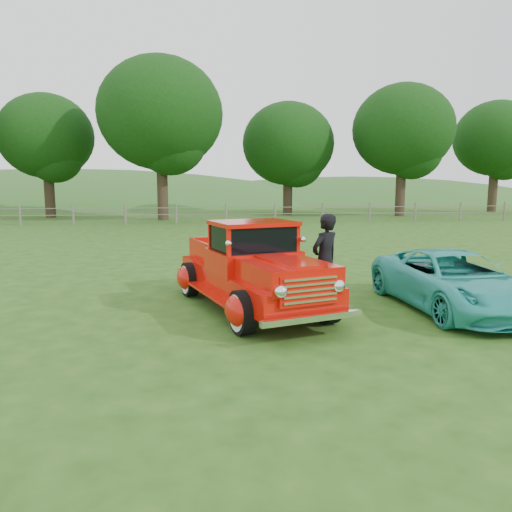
{
  "coord_description": "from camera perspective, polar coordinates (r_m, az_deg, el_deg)",
  "views": [
    {
      "loc": [
        -1.49,
        -8.35,
        2.57
      ],
      "look_at": [
        -0.44,
        1.2,
        1.11
      ],
      "focal_mm": 35.0,
      "sensor_mm": 36.0,
      "label": 1
    }
  ],
  "objects": [
    {
      "name": "tree_near_east",
      "position": [
        38.0,
        3.69,
        12.65
      ],
      "size": [
        6.8,
        6.8,
        8.33
      ],
      "color": "black",
      "rests_on": "ground"
    },
    {
      "name": "man",
      "position": [
        10.35,
        7.88,
        -0.43
      ],
      "size": [
        0.83,
        0.77,
        1.9
      ],
      "primitive_type": "imported",
      "rotation": [
        0.0,
        0.0,
        3.76
      ],
      "color": "black",
      "rests_on": "ground"
    },
    {
      "name": "teal_sedan",
      "position": [
        10.7,
        21.65,
        -2.65
      ],
      "size": [
        2.19,
        4.33,
        1.17
      ],
      "primitive_type": "imported",
      "rotation": [
        0.0,
        0.0,
        0.06
      ],
      "color": "#2CB2A5",
      "rests_on": "ground"
    },
    {
      "name": "red_pickup",
      "position": [
        9.98,
        -0.48,
        -1.59
      ],
      "size": [
        3.27,
        5.28,
        1.78
      ],
      "rotation": [
        0.0,
        0.0,
        0.31
      ],
      "color": "black",
      "rests_on": "ground"
    },
    {
      "name": "tree_far_east",
      "position": [
        45.09,
        25.77,
        11.97
      ],
      "size": [
        6.6,
        6.6,
        8.86
      ],
      "color": "black",
      "rests_on": "ground"
    },
    {
      "name": "fence_line",
      "position": [
        30.45,
        -3.44,
        4.91
      ],
      "size": [
        48.0,
        0.12,
        1.2
      ],
      "color": "#696359",
      "rests_on": "ground"
    },
    {
      "name": "tree_near_west",
      "position": [
        33.71,
        -10.87,
        15.68
      ],
      "size": [
        8.0,
        8.0,
        10.42
      ],
      "color": "black",
      "rests_on": "ground"
    },
    {
      "name": "distant_hills",
      "position": [
        68.23,
        -8.4,
        2.54
      ],
      "size": [
        116.0,
        60.0,
        18.0
      ],
      "color": "#2A5820",
      "rests_on": "ground"
    },
    {
      "name": "tree_mid_west",
      "position": [
        37.95,
        -22.87,
        12.47
      ],
      "size": [
        6.4,
        6.4,
        8.46
      ],
      "color": "black",
      "rests_on": "ground"
    },
    {
      "name": "ground",
      "position": [
        8.86,
        3.74,
        -8.23
      ],
      "size": [
        140.0,
        140.0,
        0.0
      ],
      "primitive_type": "plane",
      "color": "#204813",
      "rests_on": "ground"
    },
    {
      "name": "tree_mid_east",
      "position": [
        38.37,
        16.45,
        13.67
      ],
      "size": [
        7.2,
        7.2,
        9.44
      ],
      "color": "black",
      "rests_on": "ground"
    }
  ]
}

